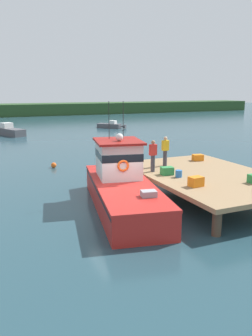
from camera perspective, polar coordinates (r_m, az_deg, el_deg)
ground_plane at (r=15.80m, az=-1.01°, el=-6.88°), size 200.00×200.00×0.00m
dock at (r=17.81m, az=13.38°, el=-1.34°), size 6.00×9.00×1.20m
main_fishing_boat at (r=16.14m, az=-0.83°, el=-2.69°), size 4.06×9.97×4.80m
crate_stack_mid_dock at (r=17.20m, az=6.82°, el=-0.47°), size 0.67×0.54×0.39m
crate_stack_near_edge at (r=20.93m, az=11.82°, el=1.71°), size 0.67×0.54×0.37m
crate_single_by_cleat at (r=15.34m, az=11.53°, el=-2.21°), size 0.64×0.50×0.43m
bait_bucket at (r=16.80m, az=8.74°, el=-0.94°), size 0.32×0.32×0.34m
deckhand_by_the_boat at (r=17.65m, az=4.49°, el=2.13°), size 0.36×0.22×1.63m
deckhand_further_back at (r=19.10m, az=6.52°, el=2.91°), size 0.36×0.22×1.63m
moored_boat_far_left at (r=43.68m, az=-18.89°, el=5.84°), size 3.36×5.69×1.45m
moored_boat_outer_mooring at (r=48.97m, az=-2.49°, el=7.05°), size 3.54×3.67×1.08m
mooring_buoy_outer at (r=24.51m, az=-11.91°, el=0.47°), size 0.37×0.37×0.37m
far_shoreline at (r=76.06m, az=-19.56°, el=9.04°), size 120.00×8.00×2.40m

